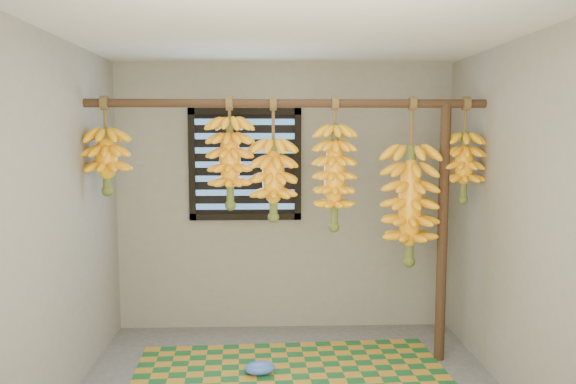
{
  "coord_description": "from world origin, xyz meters",
  "views": [
    {
      "loc": [
        -0.14,
        -3.53,
        1.78
      ],
      "look_at": [
        0.0,
        0.55,
        1.35
      ],
      "focal_mm": 35.0,
      "sensor_mm": 36.0,
      "label": 1
    }
  ],
  "objects_px": {
    "banana_bunch_b": "(230,163)",
    "banana_bunch_e": "(410,205)",
    "plastic_bag": "(260,368)",
    "banana_bunch_f": "(464,167)",
    "banana_bunch_c": "(273,179)",
    "support_post": "(442,234)",
    "banana_bunch_a": "(107,161)",
    "banana_bunch_d": "(334,177)"
  },
  "relations": [
    {
      "from": "banana_bunch_a",
      "to": "banana_bunch_d",
      "type": "relative_size",
      "value": 0.72
    },
    {
      "from": "plastic_bag",
      "to": "banana_bunch_f",
      "type": "relative_size",
      "value": 0.28
    },
    {
      "from": "banana_bunch_e",
      "to": "plastic_bag",
      "type": "bearing_deg",
      "value": -167.77
    },
    {
      "from": "banana_bunch_d",
      "to": "banana_bunch_a",
      "type": "bearing_deg",
      "value": 180.0
    },
    {
      "from": "banana_bunch_a",
      "to": "banana_bunch_c",
      "type": "distance_m",
      "value": 1.25
    },
    {
      "from": "banana_bunch_d",
      "to": "banana_bunch_f",
      "type": "xyz_separation_m",
      "value": [
        0.99,
        0.0,
        0.08
      ]
    },
    {
      "from": "banana_bunch_c",
      "to": "banana_bunch_f",
      "type": "xyz_separation_m",
      "value": [
        1.46,
        0.0,
        0.09
      ]
    },
    {
      "from": "banana_bunch_b",
      "to": "banana_bunch_f",
      "type": "bearing_deg",
      "value": -0.0
    },
    {
      "from": "support_post",
      "to": "banana_bunch_b",
      "type": "relative_size",
      "value": 2.39
    },
    {
      "from": "banana_bunch_a",
      "to": "plastic_bag",
      "type": "bearing_deg",
      "value": -12.41
    },
    {
      "from": "banana_bunch_c",
      "to": "banana_bunch_d",
      "type": "bearing_deg",
      "value": 0.0
    },
    {
      "from": "plastic_bag",
      "to": "banana_bunch_b",
      "type": "distance_m",
      "value": 1.54
    },
    {
      "from": "banana_bunch_a",
      "to": "banana_bunch_c",
      "type": "relative_size",
      "value": 0.78
    },
    {
      "from": "plastic_bag",
      "to": "banana_bunch_c",
      "type": "xyz_separation_m",
      "value": [
        0.11,
        0.25,
        1.37
      ]
    },
    {
      "from": "banana_bunch_b",
      "to": "banana_bunch_a",
      "type": "bearing_deg",
      "value": 180.0
    },
    {
      "from": "banana_bunch_a",
      "to": "banana_bunch_e",
      "type": "bearing_deg",
      "value": 0.0
    },
    {
      "from": "banana_bunch_c",
      "to": "banana_bunch_d",
      "type": "distance_m",
      "value": 0.46
    },
    {
      "from": "banana_bunch_b",
      "to": "banana_bunch_e",
      "type": "bearing_deg",
      "value": 0.0
    },
    {
      "from": "banana_bunch_c",
      "to": "banana_bunch_f",
      "type": "distance_m",
      "value": 1.46
    },
    {
      "from": "banana_bunch_e",
      "to": "banana_bunch_f",
      "type": "xyz_separation_m",
      "value": [
        0.41,
        -0.0,
        0.29
      ]
    },
    {
      "from": "banana_bunch_e",
      "to": "banana_bunch_f",
      "type": "bearing_deg",
      "value": -0.0
    },
    {
      "from": "banana_bunch_c",
      "to": "banana_bunch_e",
      "type": "xyz_separation_m",
      "value": [
        1.05,
        0.0,
        -0.2
      ]
    },
    {
      "from": "plastic_bag",
      "to": "banana_bunch_c",
      "type": "height_order",
      "value": "banana_bunch_c"
    },
    {
      "from": "banana_bunch_a",
      "to": "banana_bunch_b",
      "type": "bearing_deg",
      "value": 0.0
    },
    {
      "from": "banana_bunch_a",
      "to": "banana_bunch_c",
      "type": "xyz_separation_m",
      "value": [
        1.24,
        -0.0,
        -0.14
      ]
    },
    {
      "from": "banana_bunch_a",
      "to": "support_post",
      "type": "bearing_deg",
      "value": 0.0
    },
    {
      "from": "banana_bunch_a",
      "to": "banana_bunch_e",
      "type": "xyz_separation_m",
      "value": [
        2.29,
        0.0,
        -0.34
      ]
    },
    {
      "from": "banana_bunch_f",
      "to": "banana_bunch_d",
      "type": "bearing_deg",
      "value": 180.0
    },
    {
      "from": "support_post",
      "to": "banana_bunch_a",
      "type": "distance_m",
      "value": 2.61
    },
    {
      "from": "banana_bunch_f",
      "to": "banana_bunch_e",
      "type": "bearing_deg",
      "value": 180.0
    },
    {
      "from": "banana_bunch_f",
      "to": "support_post",
      "type": "bearing_deg",
      "value": 180.0
    },
    {
      "from": "support_post",
      "to": "banana_bunch_b",
      "type": "distance_m",
      "value": 1.72
    },
    {
      "from": "banana_bunch_c",
      "to": "banana_bunch_e",
      "type": "distance_m",
      "value": 1.07
    },
    {
      "from": "plastic_bag",
      "to": "banana_bunch_f",
      "type": "xyz_separation_m",
      "value": [
        1.56,
        0.25,
        1.46
      ]
    },
    {
      "from": "support_post",
      "to": "banana_bunch_b",
      "type": "height_order",
      "value": "banana_bunch_b"
    },
    {
      "from": "plastic_bag",
      "to": "banana_bunch_b",
      "type": "xyz_separation_m",
      "value": [
        -0.22,
        0.25,
        1.5
      ]
    },
    {
      "from": "support_post",
      "to": "banana_bunch_e",
      "type": "relative_size",
      "value": 1.56
    },
    {
      "from": "banana_bunch_d",
      "to": "banana_bunch_f",
      "type": "relative_size",
      "value": 1.26
    },
    {
      "from": "banana_bunch_b",
      "to": "banana_bunch_e",
      "type": "distance_m",
      "value": 1.41
    },
    {
      "from": "plastic_bag",
      "to": "banana_bunch_e",
      "type": "distance_m",
      "value": 1.66
    },
    {
      "from": "banana_bunch_b",
      "to": "banana_bunch_e",
      "type": "height_order",
      "value": "same"
    },
    {
      "from": "plastic_bag",
      "to": "banana_bunch_a",
      "type": "bearing_deg",
      "value": 167.59
    }
  ]
}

